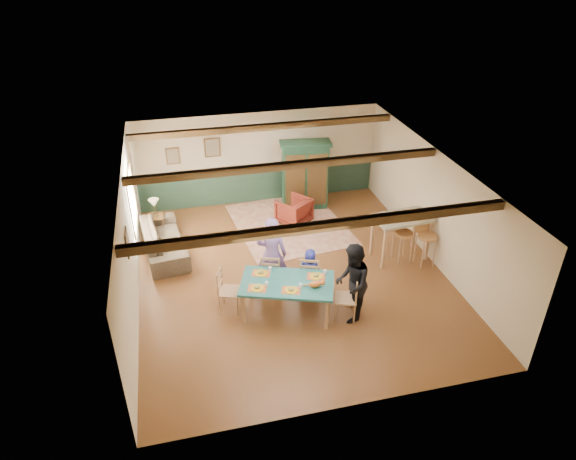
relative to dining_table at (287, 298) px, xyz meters
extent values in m
plane|color=#5A3219|center=(0.43, 1.34, -0.40)|extent=(8.00, 8.00, 0.00)
cube|color=beige|center=(0.43, 5.34, 0.95)|extent=(7.00, 0.02, 2.70)
cube|color=beige|center=(-3.07, 1.34, 0.95)|extent=(0.02, 8.00, 2.70)
cube|color=beige|center=(3.93, 1.34, 0.95)|extent=(0.02, 8.00, 2.70)
cube|color=white|center=(0.43, 1.34, 2.30)|extent=(7.00, 8.00, 0.02)
cube|color=#1E382A|center=(0.43, 5.32, 0.05)|extent=(6.95, 0.03, 0.90)
cube|color=#33220E|center=(0.43, -0.96, 2.21)|extent=(6.95, 0.16, 0.16)
cube|color=#33220E|center=(0.43, 1.74, 2.21)|extent=(6.95, 0.16, 0.16)
cube|color=#33220E|center=(0.43, 4.34, 2.21)|extent=(6.95, 0.16, 0.16)
imported|color=#7E61A6|center=(-0.12, 0.94, 0.51)|extent=(0.77, 0.63, 1.82)
imported|color=black|center=(1.24, -0.44, 0.47)|extent=(0.90, 1.02, 1.74)
imported|color=navy|center=(0.68, 0.66, 0.13)|extent=(0.60, 0.49, 1.06)
cube|color=beige|center=(0.94, 3.67, -0.39)|extent=(3.19, 3.65, 0.01)
cube|color=#133121|center=(1.63, 4.61, 0.60)|extent=(1.47, 0.73, 2.00)
imported|color=#47120E|center=(1.09, 3.75, -0.03)|extent=(1.10, 1.11, 0.73)
imported|color=#413629|center=(-2.44, 3.05, -0.05)|extent=(1.20, 2.46, 0.69)
camera|label=1|loc=(-1.98, -8.29, 6.64)|focal=32.00mm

